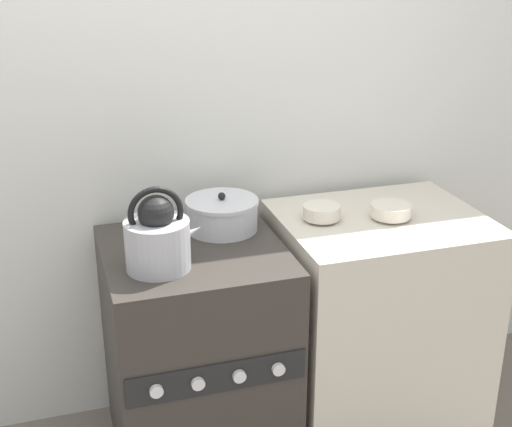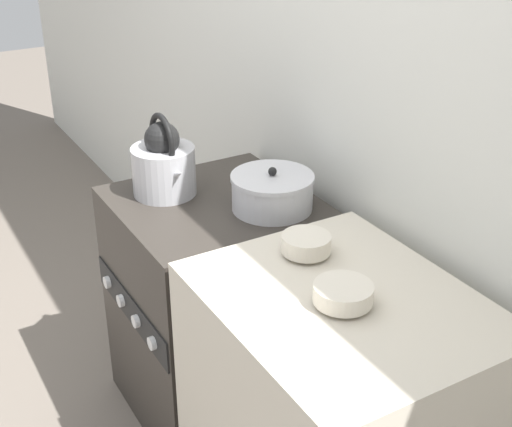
{
  "view_description": "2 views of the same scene",
  "coord_description": "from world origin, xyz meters",
  "px_view_note": "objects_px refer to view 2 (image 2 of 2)",
  "views": [
    {
      "loc": [
        -0.46,
        -1.91,
        1.89
      ],
      "look_at": [
        0.24,
        0.34,
        0.95
      ],
      "focal_mm": 50.0,
      "sensor_mm": 36.0,
      "label": 1
    },
    {
      "loc": [
        1.92,
        -0.64,
        1.89
      ],
      "look_at": [
        0.32,
        0.29,
        0.96
      ],
      "focal_mm": 50.0,
      "sensor_mm": 36.0,
      "label": 2
    }
  ],
  "objects_px": {
    "stove": "(217,308)",
    "small_ceramic_bowl": "(306,244)",
    "kettle": "(164,164)",
    "cooking_pot": "(272,192)",
    "enamel_bowl": "(343,294)"
  },
  "relations": [
    {
      "from": "stove",
      "to": "kettle",
      "type": "bearing_deg",
      "value": -140.84
    },
    {
      "from": "small_ceramic_bowl",
      "to": "cooking_pot",
      "type": "bearing_deg",
      "value": 163.45
    },
    {
      "from": "kettle",
      "to": "enamel_bowl",
      "type": "relative_size",
      "value": 1.89
    },
    {
      "from": "enamel_bowl",
      "to": "cooking_pot",
      "type": "bearing_deg",
      "value": 164.78
    },
    {
      "from": "stove",
      "to": "small_ceramic_bowl",
      "type": "bearing_deg",
      "value": 4.17
    },
    {
      "from": "stove",
      "to": "enamel_bowl",
      "type": "height_order",
      "value": "enamel_bowl"
    },
    {
      "from": "kettle",
      "to": "cooking_pot",
      "type": "xyz_separation_m",
      "value": [
        0.28,
        0.25,
        -0.05
      ]
    },
    {
      "from": "enamel_bowl",
      "to": "stove",
      "type": "bearing_deg",
      "value": 178.17
    },
    {
      "from": "stove",
      "to": "cooking_pot",
      "type": "xyz_separation_m",
      "value": [
        0.14,
        0.14,
        0.49
      ]
    },
    {
      "from": "stove",
      "to": "small_ceramic_bowl",
      "type": "xyz_separation_m",
      "value": [
        0.49,
        0.04,
        0.49
      ]
    },
    {
      "from": "kettle",
      "to": "cooking_pot",
      "type": "height_order",
      "value": "kettle"
    },
    {
      "from": "stove",
      "to": "enamel_bowl",
      "type": "relative_size",
      "value": 5.67
    },
    {
      "from": "kettle",
      "to": "enamel_bowl",
      "type": "bearing_deg",
      "value": 5.78
    },
    {
      "from": "cooking_pot",
      "to": "small_ceramic_bowl",
      "type": "xyz_separation_m",
      "value": [
        0.35,
        -0.1,
        0.01
      ]
    },
    {
      "from": "kettle",
      "to": "small_ceramic_bowl",
      "type": "distance_m",
      "value": 0.65
    }
  ]
}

